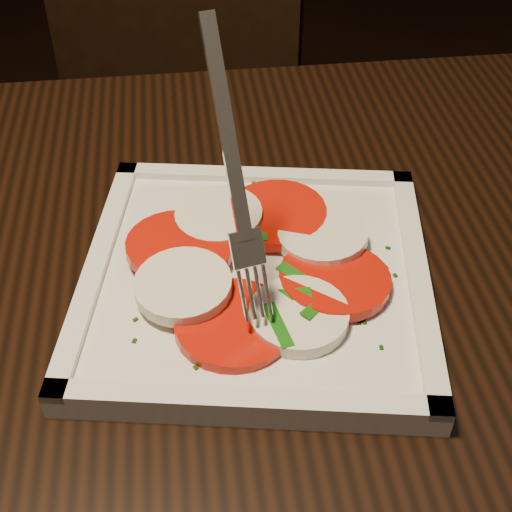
{
  "coord_description": "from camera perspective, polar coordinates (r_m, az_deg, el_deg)",
  "views": [
    {
      "loc": [
        -0.33,
        -0.02,
        1.12
      ],
      "look_at": [
        -0.31,
        0.36,
        0.78
      ],
      "focal_mm": 50.0,
      "sensor_mm": 36.0,
      "label": 1
    }
  ],
  "objects": [
    {
      "name": "table",
      "position": [
        0.56,
        2.24,
        -14.05
      ],
      "size": [
        1.25,
        0.87,
        0.75
      ],
      "rotation": [
        0.0,
        0.0,
        0.06
      ],
      "color": "black",
      "rests_on": "ground"
    },
    {
      "name": "chair",
      "position": [
        1.18,
        -7.75,
        11.88
      ],
      "size": [
        0.52,
        0.52,
        0.93
      ],
      "rotation": [
        0.0,
        0.0,
        -0.27
      ],
      "color": "black",
      "rests_on": "ground"
    },
    {
      "name": "plate",
      "position": [
        0.52,
        0.0,
        -1.86
      ],
      "size": [
        0.27,
        0.27,
        0.01
      ],
      "primitive_type": "cube",
      "rotation": [
        0.0,
        0.0,
        -0.12
      ],
      "color": "white",
      "rests_on": "table"
    },
    {
      "name": "caprese_salad",
      "position": [
        0.51,
        0.01,
        -0.53
      ],
      "size": [
        0.2,
        0.2,
        0.02
      ],
      "color": "red",
      "rests_on": "plate"
    },
    {
      "name": "fork",
      "position": [
        0.44,
        -2.27,
        7.56
      ],
      "size": [
        0.06,
        0.1,
        0.17
      ],
      "primitive_type": null,
      "rotation": [
        0.0,
        0.0,
        0.28
      ],
      "color": "white",
      "rests_on": "caprese_salad"
    }
  ]
}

